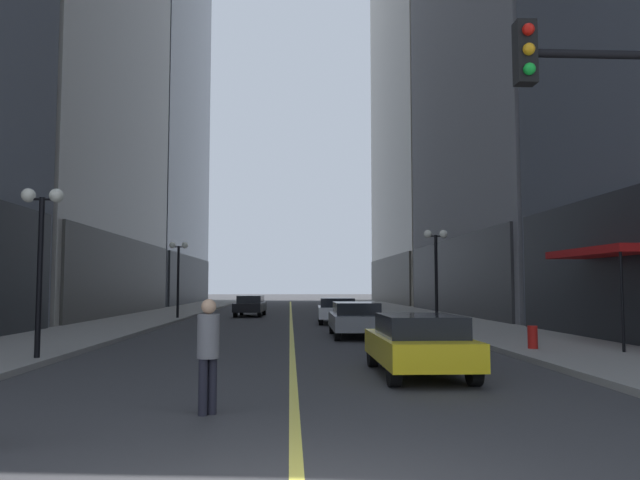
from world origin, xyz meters
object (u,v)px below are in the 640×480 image
at_px(car_white, 337,310).
at_px(car_black, 250,305).
at_px(car_yellow, 418,342).
at_px(pedestrian_in_grey_suit, 208,347).
at_px(fire_hydrant_right, 533,340).
at_px(street_lamp_right_mid, 436,256).
at_px(street_lamp_left_near, 41,234).
at_px(car_grey, 355,318).
at_px(street_lamp_left_far, 178,263).

bearing_deg(car_white, car_black, 122.01).
height_order(car_yellow, pedestrian_in_grey_suit, pedestrian_in_grey_suit).
bearing_deg(fire_hydrant_right, street_lamp_right_mid, 93.05).
xyz_separation_m(car_yellow, street_lamp_left_near, (-9.12, 2.51, 2.54)).
xyz_separation_m(street_lamp_left_near, street_lamp_right_mid, (12.80, 10.97, 0.00)).
relative_size(street_lamp_left_near, fire_hydrant_right, 5.54).
height_order(car_yellow, car_grey, same).
xyz_separation_m(car_yellow, car_black, (-5.32, 26.25, 0.00)).
bearing_deg(car_grey, street_lamp_left_far, 127.28).
distance_m(car_black, street_lamp_right_mid, 15.83).
xyz_separation_m(car_white, street_lamp_right_mid, (4.04, -4.83, 2.54)).
relative_size(pedestrian_in_grey_suit, street_lamp_right_mid, 0.39).
distance_m(street_lamp_left_near, street_lamp_left_far, 19.13).
bearing_deg(street_lamp_right_mid, car_grey, -139.12).
relative_size(pedestrian_in_grey_suit, street_lamp_left_near, 0.39).
xyz_separation_m(street_lamp_left_near, fire_hydrant_right, (13.30, 1.58, -2.86)).
bearing_deg(car_black, car_grey, -72.75).
relative_size(pedestrian_in_grey_suit, fire_hydrant_right, 2.18).
bearing_deg(street_lamp_left_near, pedestrian_in_grey_suit, -51.09).
xyz_separation_m(car_black, street_lamp_right_mid, (9.00, -12.77, 2.54)).
bearing_deg(car_grey, car_yellow, -88.35).
bearing_deg(car_grey, street_lamp_left_near, -139.52).
bearing_deg(car_white, car_grey, -89.49).
relative_size(car_white, fire_hydrant_right, 5.62).
height_order(pedestrian_in_grey_suit, street_lamp_right_mid, street_lamp_right_mid).
relative_size(car_yellow, car_grey, 0.89).
bearing_deg(car_black, street_lamp_left_far, -129.50).
relative_size(car_yellow, street_lamp_right_mid, 0.94).
relative_size(car_yellow, pedestrian_in_grey_suit, 2.40).
bearing_deg(fire_hydrant_right, pedestrian_in_grey_suit, -136.20).
xyz_separation_m(car_grey, street_lamp_left_far, (-8.83, 11.60, 2.54)).
xyz_separation_m(car_grey, car_black, (-5.03, 16.20, -0.00)).
xyz_separation_m(street_lamp_right_mid, fire_hydrant_right, (0.50, -9.39, -2.86)).
relative_size(car_grey, street_lamp_right_mid, 1.06).
bearing_deg(street_lamp_right_mid, car_white, 129.91).
bearing_deg(street_lamp_left_near, street_lamp_right_mid, 40.61).
relative_size(car_grey, street_lamp_left_near, 1.06).
bearing_deg(street_lamp_right_mid, pedestrian_in_grey_suit, -114.08).
bearing_deg(fire_hydrant_right, street_lamp_left_near, -173.21).
bearing_deg(car_white, street_lamp_right_mid, -50.09).
height_order(car_yellow, fire_hydrant_right, car_yellow).
xyz_separation_m(car_white, street_lamp_left_far, (-8.76, 3.33, 2.54)).
distance_m(street_lamp_left_near, street_lamp_right_mid, 16.86).
bearing_deg(car_yellow, street_lamp_right_mid, 74.73).
height_order(car_black, street_lamp_left_far, street_lamp_left_far).
height_order(car_black, fire_hydrant_right, car_black).
bearing_deg(car_black, street_lamp_right_mid, -54.81).
relative_size(car_white, car_black, 0.96).
distance_m(car_yellow, street_lamp_left_far, 23.63).
bearing_deg(car_white, fire_hydrant_right, -72.29).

